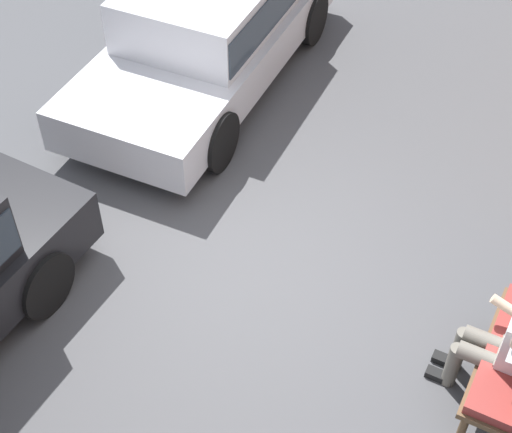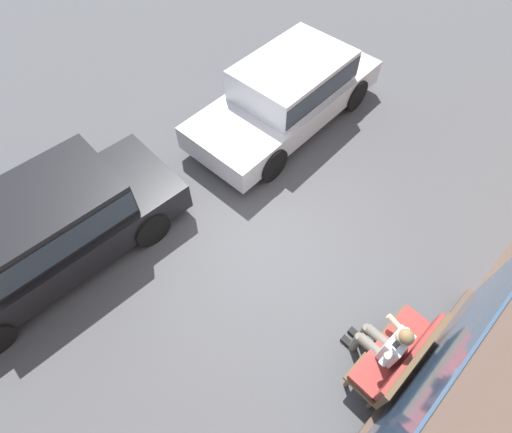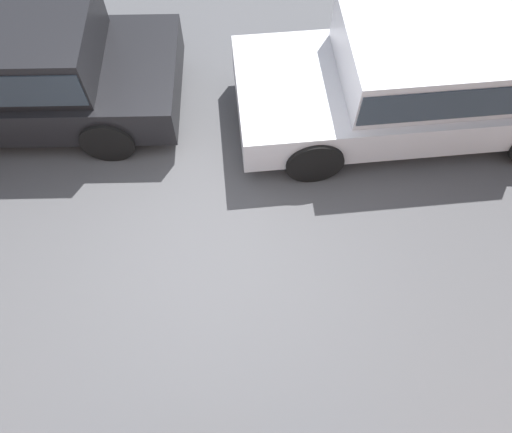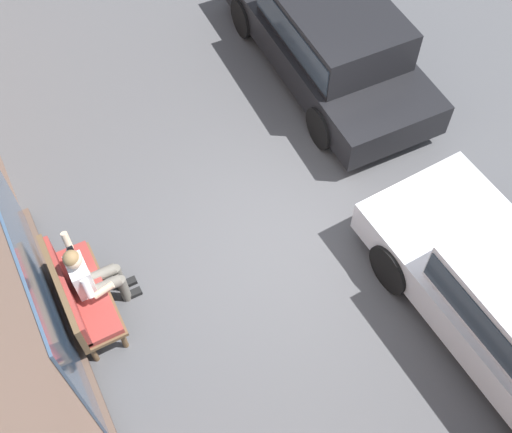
% 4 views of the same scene
% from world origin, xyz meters
% --- Properties ---
extents(ground_plane, '(60.00, 60.00, 0.00)m').
position_xyz_m(ground_plane, '(0.00, 0.00, 0.00)').
color(ground_plane, '#4C4C4F').
extents(parked_car_near, '(4.53, 2.03, 1.41)m').
position_xyz_m(parked_car_near, '(-2.62, -1.73, 0.78)').
color(parked_car_near, silver).
rests_on(parked_car_near, ground_plane).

